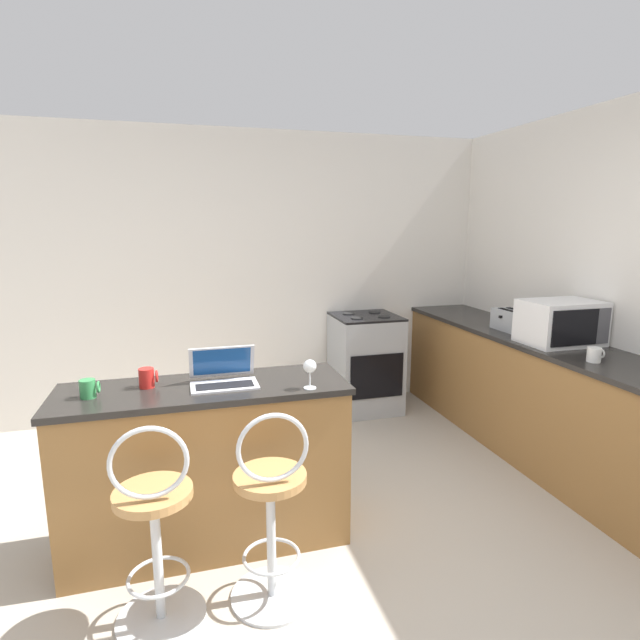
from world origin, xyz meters
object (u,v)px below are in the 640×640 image
(bar_stool_near, at_px, (155,532))
(laptop, at_px, (223,375))
(bar_stool_far, at_px, (271,514))
(mug_red, at_px, (147,378))
(microwave, at_px, (561,322))
(toaster, at_px, (511,320))
(wine_glass_short, at_px, (310,368))
(stove_range, at_px, (365,363))
(mug_green, at_px, (88,389))
(mug_white, at_px, (594,355))

(bar_stool_near, distance_m, laptop, 0.84)
(bar_stool_far, bearing_deg, laptop, 105.44)
(bar_stool_near, relative_size, mug_red, 9.44)
(bar_stool_far, distance_m, microwave, 2.48)
(bar_stool_near, bearing_deg, toaster, 25.49)
(toaster, bearing_deg, bar_stool_near, -154.51)
(laptop, xyz_separation_m, wine_glass_short, (0.43, -0.20, 0.06))
(microwave, bearing_deg, laptop, -173.66)
(toaster, distance_m, mug_red, 2.84)
(stove_range, bearing_deg, laptop, -131.11)
(toaster, bearing_deg, mug_red, -165.78)
(stove_range, bearing_deg, toaster, -46.40)
(stove_range, relative_size, mug_green, 9.87)
(microwave, distance_m, mug_green, 3.09)
(toaster, bearing_deg, microwave, -83.94)
(bar_stool_far, relative_size, stove_range, 1.05)
(microwave, relative_size, stove_range, 0.57)
(toaster, relative_size, wine_glass_short, 1.92)
(bar_stool_far, bearing_deg, stove_range, 59.45)
(mug_white, relative_size, mug_green, 1.07)
(mug_white, bearing_deg, bar_stool_far, -170.43)
(microwave, height_order, mug_white, microwave)
(laptop, bearing_deg, stove_range, 48.89)
(toaster, distance_m, stove_range, 1.40)
(laptop, bearing_deg, mug_green, -176.74)
(mug_green, relative_size, wine_glass_short, 0.60)
(mug_red, bearing_deg, microwave, 4.44)
(microwave, bearing_deg, wine_glass_short, -166.66)
(laptop, relative_size, microwave, 0.67)
(wine_glass_short, bearing_deg, stove_range, 61.13)
(mug_white, relative_size, mug_red, 0.98)
(mug_white, bearing_deg, wine_glass_short, -179.66)
(toaster, height_order, mug_white, toaster)
(stove_range, xyz_separation_m, wine_glass_short, (-1.04, -1.88, 0.57))
(microwave, relative_size, mug_red, 5.09)
(microwave, bearing_deg, bar_stool_near, -163.58)
(laptop, xyz_separation_m, microwave, (2.41, 0.27, 0.11))
(bar_stool_near, height_order, toaster, toaster)
(bar_stool_near, xyz_separation_m, bar_stool_far, (0.51, 0.00, 0.00))
(toaster, bearing_deg, wine_glass_short, -153.79)
(toaster, relative_size, mug_red, 2.91)
(microwave, bearing_deg, bar_stool_far, -160.12)
(toaster, bearing_deg, mug_white, -95.22)
(bar_stool_far, relative_size, mug_red, 9.44)
(stove_range, distance_m, mug_green, 2.79)
(stove_range, relative_size, mug_white, 9.21)
(toaster, xyz_separation_m, mug_white, (-0.09, -0.94, -0.04))
(bar_stool_far, xyz_separation_m, mug_green, (-0.82, 0.51, 0.52))
(bar_stool_near, bearing_deg, laptop, 56.65)
(bar_stool_near, xyz_separation_m, wine_glass_short, (0.79, 0.35, 0.58))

